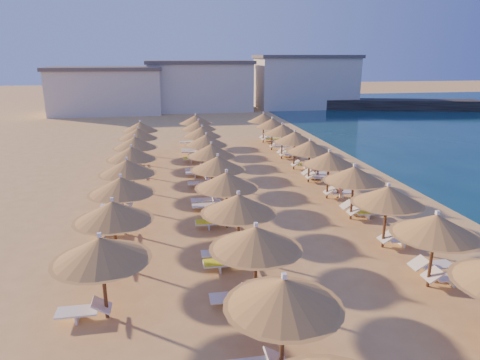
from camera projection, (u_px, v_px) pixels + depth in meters
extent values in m
plane|color=#E1AE63|center=(276.00, 227.00, 20.85)|extent=(220.00, 220.00, 0.00)
cube|color=black|center=(378.00, 104.00, 65.96)|extent=(30.04, 11.39, 1.50)
cube|color=silver|center=(107.00, 92.00, 60.62)|extent=(15.00, 8.00, 6.00)
cube|color=#59514C|center=(105.00, 69.00, 59.71)|extent=(15.60, 8.48, 0.50)
cube|color=silver|center=(200.00, 87.00, 64.15)|extent=(15.00, 8.00, 6.80)
cube|color=#59514C|center=(199.00, 62.00, 63.13)|extent=(15.60, 8.48, 0.50)
cube|color=silver|center=(305.00, 83.00, 67.25)|extent=(15.00, 8.00, 7.60)
cube|color=#59514C|center=(306.00, 57.00, 66.11)|extent=(15.60, 8.48, 0.50)
cylinder|color=brown|center=(431.00, 258.00, 15.19)|extent=(0.12, 0.12, 2.28)
cone|color=#A2752F|center=(436.00, 225.00, 14.84)|extent=(2.84, 2.84, 0.76)
cone|color=#A2752F|center=(435.00, 233.00, 14.93)|extent=(3.06, 3.06, 0.12)
cube|color=white|center=(438.00, 213.00, 14.71)|extent=(0.12, 0.12, 0.14)
cylinder|color=brown|center=(385.00, 223.00, 18.38)|extent=(0.12, 0.12, 2.28)
cone|color=#A2752F|center=(388.00, 195.00, 18.02)|extent=(2.84, 2.84, 0.76)
cone|color=#A2752F|center=(387.00, 202.00, 18.11)|extent=(3.06, 3.06, 0.12)
cube|color=white|center=(389.00, 185.00, 17.90)|extent=(0.12, 0.12, 0.14)
cylinder|color=brown|center=(352.00, 198.00, 21.56)|extent=(0.12, 0.12, 2.28)
cone|color=#A2752F|center=(354.00, 174.00, 21.20)|extent=(2.84, 2.84, 0.76)
cone|color=#A2752F|center=(353.00, 180.00, 21.29)|extent=(3.06, 3.06, 0.12)
cube|color=white|center=(355.00, 165.00, 21.08)|extent=(0.12, 0.12, 0.14)
cylinder|color=brown|center=(328.00, 180.00, 24.74)|extent=(0.12, 0.12, 2.28)
cone|color=#A2752F|center=(329.00, 158.00, 24.39)|extent=(2.84, 2.84, 0.76)
cone|color=#A2752F|center=(329.00, 164.00, 24.48)|extent=(3.06, 3.06, 0.12)
cube|color=white|center=(330.00, 151.00, 24.26)|extent=(0.12, 0.12, 0.14)
cylinder|color=brown|center=(309.00, 165.00, 27.93)|extent=(0.12, 0.12, 2.28)
cone|color=#A2752F|center=(310.00, 146.00, 27.57)|extent=(2.84, 2.84, 0.76)
cone|color=#A2752F|center=(310.00, 151.00, 27.66)|extent=(3.06, 3.06, 0.12)
cube|color=white|center=(310.00, 140.00, 27.44)|extent=(0.12, 0.12, 0.14)
cylinder|color=brown|center=(294.00, 154.00, 31.11)|extent=(0.12, 0.12, 2.28)
cone|color=#A2752F|center=(295.00, 137.00, 30.75)|extent=(2.84, 2.84, 0.76)
cone|color=#A2752F|center=(295.00, 141.00, 30.84)|extent=(3.06, 3.06, 0.12)
cube|color=white|center=(295.00, 131.00, 30.63)|extent=(0.12, 0.12, 0.14)
cylinder|color=brown|center=(282.00, 145.00, 34.29)|extent=(0.12, 0.12, 2.28)
cone|color=#A2752F|center=(282.00, 129.00, 33.94)|extent=(2.84, 2.84, 0.76)
cone|color=#A2752F|center=(282.00, 133.00, 34.03)|extent=(3.06, 3.06, 0.12)
cube|color=white|center=(283.00, 124.00, 33.81)|extent=(0.12, 0.12, 0.14)
cylinder|color=brown|center=(272.00, 137.00, 37.48)|extent=(0.12, 0.12, 2.28)
cone|color=#A2752F|center=(272.00, 123.00, 37.12)|extent=(2.84, 2.84, 0.76)
cone|color=#A2752F|center=(272.00, 127.00, 37.21)|extent=(3.06, 3.06, 0.12)
cube|color=white|center=(272.00, 118.00, 36.99)|extent=(0.12, 0.12, 0.14)
cylinder|color=brown|center=(263.00, 131.00, 40.66)|extent=(0.12, 0.12, 2.28)
cone|color=#A2752F|center=(264.00, 118.00, 40.30)|extent=(2.84, 2.84, 0.76)
cone|color=#A2752F|center=(263.00, 121.00, 40.39)|extent=(3.06, 3.06, 0.12)
cube|color=white|center=(264.00, 113.00, 40.18)|extent=(0.12, 0.12, 0.14)
cylinder|color=brown|center=(282.00, 336.00, 10.97)|extent=(0.12, 0.12, 2.28)
cone|color=#A2752F|center=(284.00, 292.00, 10.61)|extent=(2.84, 2.84, 0.76)
cone|color=#A2752F|center=(283.00, 304.00, 10.70)|extent=(3.06, 3.06, 0.12)
cube|color=white|center=(284.00, 276.00, 10.48)|extent=(0.12, 0.12, 0.14)
cylinder|color=brown|center=(255.00, 273.00, 14.15)|extent=(0.12, 0.12, 2.28)
cone|color=#A2752F|center=(256.00, 238.00, 13.79)|extent=(2.84, 2.84, 0.76)
cone|color=#A2752F|center=(256.00, 247.00, 13.88)|extent=(3.06, 3.06, 0.12)
cube|color=white|center=(256.00, 225.00, 13.67)|extent=(0.12, 0.12, 0.14)
cylinder|color=brown|center=(238.00, 233.00, 17.33)|extent=(0.12, 0.12, 2.28)
cone|color=#A2752F|center=(238.00, 203.00, 16.98)|extent=(2.84, 2.84, 0.76)
cone|color=#A2752F|center=(238.00, 211.00, 17.07)|extent=(3.06, 3.06, 0.12)
cube|color=white|center=(238.00, 193.00, 16.85)|extent=(0.12, 0.12, 0.14)
cylinder|color=brown|center=(227.00, 205.00, 20.52)|extent=(0.12, 0.12, 2.28)
cone|color=#A2752F|center=(227.00, 180.00, 20.16)|extent=(2.84, 2.84, 0.76)
cone|color=#A2752F|center=(227.00, 186.00, 20.25)|extent=(3.06, 3.06, 0.12)
cube|color=white|center=(226.00, 171.00, 20.03)|extent=(0.12, 0.12, 0.14)
cylinder|color=brown|center=(218.00, 185.00, 23.70)|extent=(0.12, 0.12, 2.28)
cone|color=#A2752F|center=(218.00, 163.00, 23.34)|extent=(2.84, 2.84, 0.76)
cone|color=#A2752F|center=(218.00, 169.00, 23.43)|extent=(3.06, 3.06, 0.12)
cube|color=white|center=(218.00, 155.00, 23.22)|extent=(0.12, 0.12, 0.14)
cylinder|color=brown|center=(212.00, 170.00, 26.88)|extent=(0.12, 0.12, 2.28)
cone|color=#A2752F|center=(211.00, 150.00, 26.53)|extent=(2.84, 2.84, 0.76)
cone|color=#A2752F|center=(211.00, 155.00, 26.61)|extent=(3.06, 3.06, 0.12)
cube|color=white|center=(211.00, 143.00, 26.40)|extent=(0.12, 0.12, 0.14)
cylinder|color=brown|center=(207.00, 158.00, 30.06)|extent=(0.12, 0.12, 2.28)
cone|color=#A2752F|center=(206.00, 140.00, 29.71)|extent=(2.84, 2.84, 0.76)
cone|color=#A2752F|center=(206.00, 144.00, 29.80)|extent=(3.06, 3.06, 0.12)
cube|color=white|center=(206.00, 133.00, 29.58)|extent=(0.12, 0.12, 0.14)
cylinder|color=brown|center=(202.00, 148.00, 33.25)|extent=(0.12, 0.12, 2.28)
cone|color=#A2752F|center=(202.00, 132.00, 32.89)|extent=(2.84, 2.84, 0.76)
cone|color=#A2752F|center=(202.00, 136.00, 32.98)|extent=(3.06, 3.06, 0.12)
cube|color=white|center=(202.00, 126.00, 32.77)|extent=(0.12, 0.12, 0.14)
cylinder|color=brown|center=(199.00, 140.00, 36.43)|extent=(0.12, 0.12, 2.28)
cone|color=#A2752F|center=(199.00, 125.00, 36.07)|extent=(2.84, 2.84, 0.76)
cone|color=#A2752F|center=(199.00, 129.00, 36.16)|extent=(3.06, 3.06, 0.12)
cube|color=white|center=(198.00, 120.00, 35.95)|extent=(0.12, 0.12, 0.14)
cylinder|color=brown|center=(196.00, 133.00, 39.61)|extent=(0.12, 0.12, 2.28)
cone|color=#A2752F|center=(196.00, 119.00, 39.26)|extent=(2.84, 2.84, 0.76)
cone|color=#A2752F|center=(196.00, 123.00, 39.35)|extent=(3.06, 3.06, 0.12)
cube|color=white|center=(196.00, 114.00, 39.13)|extent=(0.12, 0.12, 0.14)
cylinder|color=brown|center=(104.00, 286.00, 13.36)|extent=(0.12, 0.12, 2.28)
cone|color=#A2752F|center=(101.00, 249.00, 13.00)|extent=(2.84, 2.84, 0.76)
cone|color=#A2752F|center=(102.00, 258.00, 13.09)|extent=(3.06, 3.06, 0.12)
cube|color=white|center=(99.00, 235.00, 12.88)|extent=(0.12, 0.12, 0.14)
cylinder|color=brown|center=(116.00, 241.00, 16.54)|extent=(0.12, 0.12, 2.28)
cone|color=#A2752F|center=(113.00, 211.00, 16.19)|extent=(2.84, 2.84, 0.76)
cone|color=#A2752F|center=(114.00, 218.00, 16.28)|extent=(3.06, 3.06, 0.12)
cube|color=white|center=(112.00, 199.00, 16.06)|extent=(0.12, 0.12, 0.14)
cylinder|color=brown|center=(123.00, 211.00, 19.73)|extent=(0.12, 0.12, 2.28)
cone|color=#A2752F|center=(121.00, 185.00, 19.37)|extent=(2.84, 2.84, 0.76)
cone|color=#A2752F|center=(122.00, 192.00, 19.46)|extent=(3.06, 3.06, 0.12)
cube|color=white|center=(120.00, 176.00, 19.24)|extent=(0.12, 0.12, 0.14)
cylinder|color=brown|center=(129.00, 190.00, 22.91)|extent=(0.12, 0.12, 2.28)
cone|color=#A2752F|center=(127.00, 167.00, 22.55)|extent=(2.84, 2.84, 0.76)
cone|color=#A2752F|center=(128.00, 172.00, 22.64)|extent=(3.06, 3.06, 0.12)
cube|color=white|center=(126.00, 158.00, 22.43)|extent=(0.12, 0.12, 0.14)
cylinder|color=brown|center=(133.00, 173.00, 26.09)|extent=(0.12, 0.12, 2.28)
cone|color=#A2752F|center=(132.00, 153.00, 25.74)|extent=(2.84, 2.84, 0.76)
cone|color=#A2752F|center=(132.00, 158.00, 25.82)|extent=(3.06, 3.06, 0.12)
cube|color=white|center=(131.00, 146.00, 25.61)|extent=(0.12, 0.12, 0.14)
cylinder|color=brown|center=(136.00, 160.00, 29.27)|extent=(0.12, 0.12, 2.28)
cone|color=#A2752F|center=(135.00, 142.00, 28.92)|extent=(2.84, 2.84, 0.76)
cone|color=#A2752F|center=(135.00, 147.00, 29.01)|extent=(3.06, 3.06, 0.12)
cube|color=white|center=(135.00, 136.00, 28.79)|extent=(0.12, 0.12, 0.14)
cylinder|color=brown|center=(139.00, 150.00, 32.46)|extent=(0.12, 0.12, 2.28)
cone|color=#A2752F|center=(138.00, 133.00, 32.10)|extent=(2.84, 2.84, 0.76)
cone|color=#A2752F|center=(138.00, 138.00, 32.19)|extent=(3.06, 3.06, 0.12)
cube|color=white|center=(137.00, 128.00, 31.98)|extent=(0.12, 0.12, 0.14)
cylinder|color=brown|center=(141.00, 142.00, 35.64)|extent=(0.12, 0.12, 2.28)
cone|color=#A2752F|center=(140.00, 126.00, 35.28)|extent=(2.84, 2.84, 0.76)
cone|color=#A2752F|center=(140.00, 130.00, 35.37)|extent=(3.06, 3.06, 0.12)
cube|color=white|center=(140.00, 121.00, 35.16)|extent=(0.12, 0.12, 0.14)
cube|color=white|center=(276.00, 359.00, 11.13)|extent=(0.58, 0.64, 0.40)
cube|color=white|center=(451.00, 276.00, 15.57)|extent=(1.28, 0.64, 0.06)
cube|color=white|center=(450.00, 280.00, 15.62)|extent=(0.06, 0.57, 0.32)
cube|color=white|center=(432.00, 275.00, 15.41)|extent=(0.58, 0.64, 0.40)
cube|color=white|center=(436.00, 265.00, 16.42)|extent=(1.28, 0.64, 0.06)
cube|color=white|center=(435.00, 269.00, 16.47)|extent=(0.06, 0.57, 0.32)
cube|color=white|center=(418.00, 263.00, 16.26)|extent=(0.58, 0.64, 0.40)
cube|color=white|center=(229.00, 297.00, 14.23)|extent=(1.28, 0.64, 0.06)
cube|color=white|center=(229.00, 301.00, 14.28)|extent=(0.06, 0.57, 0.32)
cube|color=white|center=(251.00, 291.00, 14.32)|extent=(0.58, 0.64, 0.40)
cube|color=white|center=(402.00, 239.00, 18.76)|extent=(1.28, 0.64, 0.06)
cube|color=white|center=(402.00, 242.00, 18.80)|extent=(0.06, 0.57, 0.32)
cube|color=white|center=(386.00, 237.00, 18.59)|extent=(0.58, 0.64, 0.40)
cube|color=white|center=(217.00, 253.00, 17.42)|extent=(1.28, 0.64, 0.06)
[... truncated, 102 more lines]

